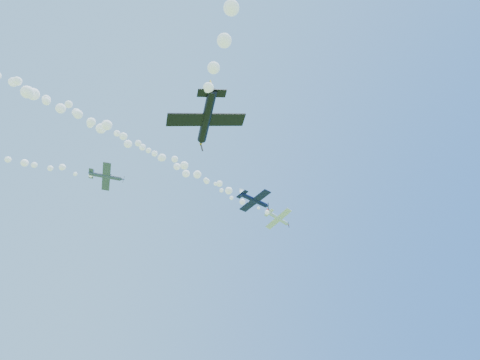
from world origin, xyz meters
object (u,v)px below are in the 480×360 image
plane_white (278,218)px  plane_grey (106,176)px  plane_black (206,119)px  plane_navy (255,200)px

plane_white → plane_grey: plane_white is taller
plane_white → plane_black: 42.59m
plane_white → plane_grey: 34.14m
plane_white → plane_black: size_ratio=0.78×
plane_white → plane_grey: size_ratio=1.01×
plane_navy → plane_black: (-19.29, -22.59, -11.70)m
plane_grey → plane_navy: bearing=-1.6°
plane_white → plane_grey: (-34.06, 0.85, -2.29)m
plane_white → plane_grey: bearing=167.0°
plane_white → plane_black: plane_white is taller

